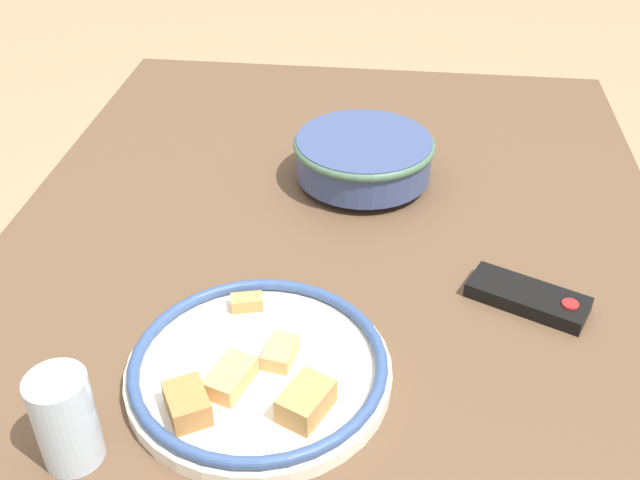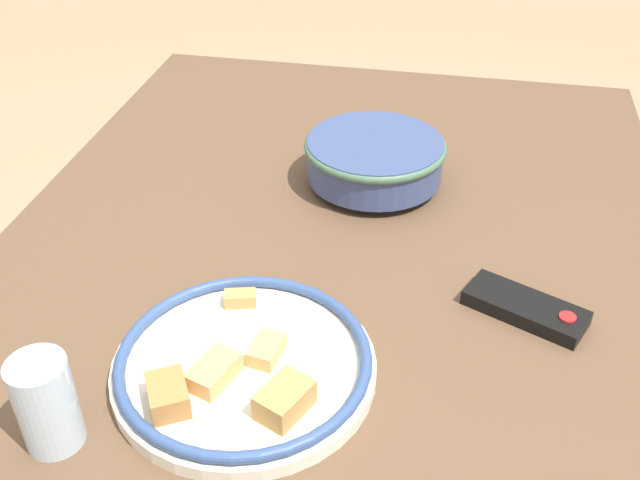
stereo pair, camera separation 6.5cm
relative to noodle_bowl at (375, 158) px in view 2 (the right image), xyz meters
The scene contains 5 objects.
dining_table 0.31m from the noodle_bowl, ahead, with size 1.49×0.96×0.74m.
noodle_bowl is the anchor object (origin of this frame).
food_plate 0.46m from the noodle_bowl, 10.78° to the right, with size 0.30×0.30×0.05m.
tv_remote 0.36m from the noodle_bowl, 39.63° to the left, with size 0.12×0.16×0.02m.
drinking_glass 0.63m from the noodle_bowl, 23.64° to the right, with size 0.06×0.06×0.11m.
Camera 2 is at (0.74, 0.15, 1.37)m, focal length 42.00 mm.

